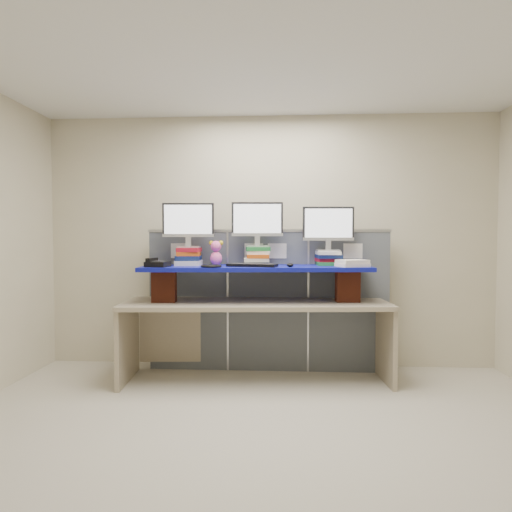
# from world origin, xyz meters

# --- Properties ---
(room) EXTENTS (5.00, 4.00, 2.80)m
(room) POSITION_xyz_m (0.00, 0.00, 1.40)
(room) COLOR beige
(room) RESTS_ON ground
(cubicle_partition) EXTENTS (2.60, 0.06, 1.53)m
(cubicle_partition) POSITION_xyz_m (-0.00, 1.78, 0.77)
(cubicle_partition) COLOR #4C525A
(cubicle_partition) RESTS_ON ground
(desk) EXTENTS (2.68, 0.95, 0.80)m
(desk) POSITION_xyz_m (-0.11, 1.46, 0.64)
(desk) COLOR tan
(desk) RESTS_ON ground
(brick_pier_left) EXTENTS (0.24, 0.14, 0.31)m
(brick_pier_left) POSITION_xyz_m (-1.02, 1.34, 0.96)
(brick_pier_left) COLOR maroon
(brick_pier_left) RESTS_ON desk
(brick_pier_right) EXTENTS (0.24, 0.14, 0.31)m
(brick_pier_right) POSITION_xyz_m (0.80, 1.47, 0.96)
(brick_pier_right) COLOR maroon
(brick_pier_right) RESTS_ON desk
(blue_board) EXTENTS (2.30, 0.72, 0.04)m
(blue_board) POSITION_xyz_m (-0.11, 1.46, 1.14)
(blue_board) COLOR #080B6B
(blue_board) RESTS_ON brick_pier_left
(book_stack_left) EXTENTS (0.26, 0.32, 0.18)m
(book_stack_left) POSITION_xyz_m (-0.80, 1.53, 1.24)
(book_stack_left) COLOR silver
(book_stack_left) RESTS_ON blue_board
(book_stack_center) EXTENTS (0.29, 0.33, 0.19)m
(book_stack_center) POSITION_xyz_m (-0.10, 1.58, 1.25)
(book_stack_center) COLOR #101D49
(book_stack_center) RESTS_ON blue_board
(book_stack_right) EXTENTS (0.26, 0.31, 0.14)m
(book_stack_right) POSITION_xyz_m (0.62, 1.62, 1.23)
(book_stack_right) COLOR #1F7634
(book_stack_right) RESTS_ON blue_board
(monitor_left) EXTENTS (0.53, 0.16, 0.46)m
(monitor_left) POSITION_xyz_m (-0.81, 1.53, 1.60)
(monitor_left) COLOR #ACADB1
(monitor_left) RESTS_ON book_stack_left
(monitor_center) EXTENTS (0.53, 0.16, 0.46)m
(monitor_center) POSITION_xyz_m (-0.10, 1.58, 1.61)
(monitor_center) COLOR #ACADB1
(monitor_center) RESTS_ON book_stack_center
(monitor_right) EXTENTS (0.53, 0.16, 0.46)m
(monitor_right) POSITION_xyz_m (0.63, 1.63, 1.56)
(monitor_right) COLOR #ACADB1
(monitor_right) RESTS_ON book_stack_right
(keyboard) EXTENTS (0.51, 0.27, 0.03)m
(keyboard) POSITION_xyz_m (-0.14, 1.35, 1.17)
(keyboard) COLOR black
(keyboard) RESTS_ON blue_board
(mouse) EXTENTS (0.08, 0.13, 0.04)m
(mouse) POSITION_xyz_m (0.23, 1.34, 1.18)
(mouse) COLOR black
(mouse) RESTS_ON blue_board
(desk_phone) EXTENTS (0.23, 0.21, 0.09)m
(desk_phone) POSITION_xyz_m (-1.06, 1.26, 1.19)
(desk_phone) COLOR black
(desk_phone) RESTS_ON blue_board
(headset) EXTENTS (0.20, 0.20, 0.02)m
(headset) POSITION_xyz_m (-0.53, 1.24, 1.17)
(headset) COLOR black
(headset) RESTS_ON blue_board
(plush_toy) EXTENTS (0.15, 0.11, 0.25)m
(plush_toy) POSITION_xyz_m (-0.53, 1.55, 1.29)
(plush_toy) COLOR pink
(plush_toy) RESTS_ON blue_board
(binder_stack) EXTENTS (0.34, 0.31, 0.07)m
(binder_stack) POSITION_xyz_m (0.84, 1.41, 1.19)
(binder_stack) COLOR white
(binder_stack) RESTS_ON blue_board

